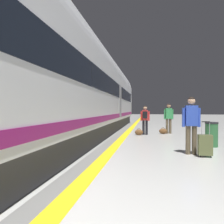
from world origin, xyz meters
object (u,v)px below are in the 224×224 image
Objects in this scene: passenger_near at (145,117)px; duffel_bag_near at (139,132)px; passenger_mid at (191,121)px; passenger_far at (169,116)px; suitcase_mid at (205,145)px; high_speed_train at (50,76)px; duffel_bag_far at (163,131)px; waste_bin at (212,134)px.

duffel_bag_near is (-0.32, -0.23, -0.78)m from passenger_near.
duffel_bag_near is 0.25× the size of passenger_mid.
suitcase_mid is at bearing -85.32° from passenger_far.
high_speed_train is at bearing -177.76° from passenger_mid.
duffel_bag_near is (2.75, 4.74, -2.35)m from high_speed_train.
passenger_near is 1.52× the size of suitcase_mid.
passenger_near is 5.01m from passenger_mid.
duffel_bag_far is 0.48× the size of waste_bin.
duffel_bag_near is at bearing -148.04° from passenger_far.
duffel_bag_near is at bearing 132.55° from waste_bin.
passenger_mid is 5.45m from duffel_bag_far.
passenger_near is at bearing 58.23° from high_speed_train.
passenger_near is 0.93× the size of passenger_far.
passenger_far reaches higher than duffel_bag_far.
duffel_bag_near is 1.54m from duffel_bag_far.
passenger_far reaches higher than waste_bin.
passenger_near reaches higher than waste_bin.
passenger_mid is at bearing -72.86° from passenger_near.
waste_bin reaches higher than duffel_bag_near.
waste_bin is (2.48, -3.28, -0.48)m from passenger_near.
duffel_bag_near is at bearing 111.51° from passenger_mid.
duffel_bag_near is 2.10m from passenger_far.
suitcase_mid is 1.14× the size of waste_bin.
high_speed_train is 6.15m from waste_bin.
high_speed_train is at bearing -127.32° from passenger_far.
passenger_far reaches higher than duffel_bag_near.
passenger_mid reaches higher than passenger_far.
passenger_mid reaches higher than duffel_bag_near.
duffel_bag_near is 0.26× the size of passenger_far.
passenger_near is 1.53m from passenger_far.
duffel_bag_near is 0.42× the size of suitcase_mid.
duffel_bag_far is (0.99, 0.57, -0.78)m from passenger_near.
passenger_mid is 1.70× the size of suitcase_mid.
passenger_mid reaches higher than passenger_near.
waste_bin is at bearing -52.90° from passenger_near.
waste_bin is at bearing -47.45° from duffel_bag_near.
passenger_near is 0.89× the size of passenger_mid.
passenger_near is at bearing 109.36° from suitcase_mid.
high_speed_train reaches higher than passenger_near.
duffel_bag_near is 4.98m from passenger_mid.
passenger_mid is at bearing -68.49° from duffel_bag_near.
duffel_bag_far is 4.13m from waste_bin.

